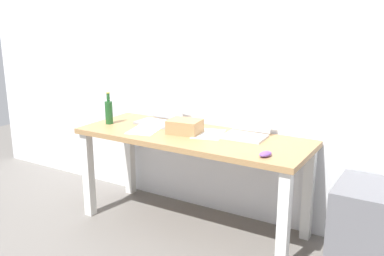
{
  "coord_description": "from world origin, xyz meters",
  "views": [
    {
      "loc": [
        1.57,
        -2.63,
        1.61
      ],
      "look_at": [
        0.0,
        0.0,
        0.79
      ],
      "focal_mm": 40.12,
      "sensor_mm": 36.0,
      "label": 1
    }
  ],
  "objects": [
    {
      "name": "paper_sheet_near_back",
      "position": [
        0.1,
        0.07,
        0.74
      ],
      "size": [
        0.28,
        0.34,
        0.0
      ],
      "primitive_type": "cube",
      "rotation": [
        0.0,
        0.0,
        0.27
      ],
      "color": "white",
      "rests_on": "desk"
    },
    {
      "name": "beer_bottle",
      "position": [
        -0.75,
        -0.06,
        0.84
      ],
      "size": [
        0.06,
        0.06,
        0.26
      ],
      "color": "#1E5123",
      "rests_on": "desk"
    },
    {
      "name": "laptop_right",
      "position": [
        0.37,
        0.15,
        0.79
      ],
      "size": [
        0.31,
        0.26,
        0.21
      ],
      "color": "silver",
      "rests_on": "desk"
    },
    {
      "name": "laptop_left",
      "position": [
        -0.4,
        0.17,
        0.8
      ],
      "size": [
        0.34,
        0.25,
        0.25
      ],
      "color": "gray",
      "rests_on": "desk"
    },
    {
      "name": "ground_plane",
      "position": [
        0.0,
        0.0,
        0.0
      ],
      "size": [
        8.0,
        8.0,
        0.0
      ],
      "primitive_type": "plane",
      "color": "slate"
    },
    {
      "name": "paper_sheet_front_left",
      "position": [
        -0.38,
        -0.08,
        0.74
      ],
      "size": [
        0.27,
        0.34,
        0.0
      ],
      "primitive_type": "cube",
      "rotation": [
        0.0,
        0.0,
        0.23
      ],
      "color": "white",
      "rests_on": "desk"
    },
    {
      "name": "cardboard_box",
      "position": [
        -0.07,
        0.01,
        0.79
      ],
      "size": [
        0.26,
        0.22,
        0.1
      ],
      "primitive_type": "cube",
      "rotation": [
        0.0,
        0.0,
        0.13
      ],
      "color": "tan",
      "rests_on": "desk"
    },
    {
      "name": "desk",
      "position": [
        0.0,
        0.0,
        0.64
      ],
      "size": [
        1.76,
        0.65,
        0.74
      ],
      "color": "#A37A4C",
      "rests_on": "ground"
    },
    {
      "name": "computer_mouse",
      "position": [
        0.66,
        -0.2,
        0.76
      ],
      "size": [
        0.09,
        0.11,
        0.03
      ],
      "primitive_type": "ellipsoid",
      "rotation": [
        0.0,
        0.0,
        -0.28
      ],
      "color": "#724799",
      "rests_on": "desk"
    },
    {
      "name": "filing_cabinet",
      "position": [
        1.25,
        0.07,
        0.28
      ],
      "size": [
        0.4,
        0.48,
        0.57
      ],
      "primitive_type": "cube",
      "color": "slate",
      "rests_on": "ground"
    },
    {
      "name": "back_wall",
      "position": [
        0.0,
        0.38,
        1.3
      ],
      "size": [
        5.2,
        0.08,
        2.6
      ],
      "primitive_type": "cube",
      "color": "white",
      "rests_on": "ground"
    }
  ]
}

